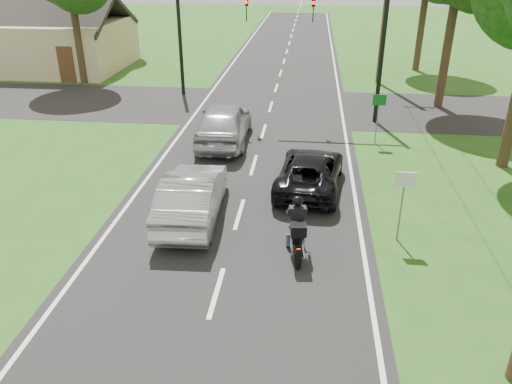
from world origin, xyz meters
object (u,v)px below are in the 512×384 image
Objects in this scene: dark_suv at (310,171)px; traffic_signal at (342,32)px; motorcycle_rider at (297,232)px; sign_green at (379,107)px; silver_suv at (224,123)px; sign_white at (404,190)px; silver_sedan at (192,195)px.

traffic_signal is (1.17, 7.80, 3.50)m from dark_suv.
sign_green is at bearing 65.48° from motorcycle_rider.
dark_suv is at bearing 129.83° from silver_suv.
silver_suv is 6.51m from sign_green.
sign_white is (2.84, 1.05, 0.91)m from motorcycle_rider.
motorcycle_rider is 0.45× the size of dark_suv.
silver_suv is at bearing 105.91° from motorcycle_rider.
silver_sedan is at bearing -130.58° from sign_green.
silver_sedan reaches higher than dark_suv.
sign_green is (6.44, 0.57, 0.72)m from silver_suv.
silver_sedan is 9.69m from sign_green.
dark_suv is at bearing -98.56° from traffic_signal.
motorcycle_rider is 9.59m from sign_green.
traffic_signal is 3.00× the size of sign_green.
motorcycle_rider is at bearing 110.32° from silver_suv.
traffic_signal reaches higher than sign_green.
sign_green is (6.28, 7.33, 0.83)m from silver_sedan.
dark_suv is at bearing 79.95° from motorcycle_rider.
motorcycle_rider reaches higher than dark_suv.
sign_green is (0.20, 8.00, 0.00)m from sign_white.
traffic_signal reaches higher than dark_suv.
sign_white is 1.00× the size of sign_green.
silver_sedan is 2.17× the size of sign_white.
motorcycle_rider is at bearing -159.82° from sign_white.
silver_suv is (-0.16, 6.76, 0.11)m from silver_sedan.
silver_suv is (-3.70, 4.21, 0.25)m from dark_suv.
traffic_signal is 3.00× the size of sign_white.
silver_sedan is 6.17m from sign_white.
traffic_signal reaches higher than silver_suv.
dark_suv is 5.61m from silver_suv.
dark_suv is 2.10× the size of sign_green.
sign_white is (1.36, -11.02, -2.54)m from traffic_signal.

